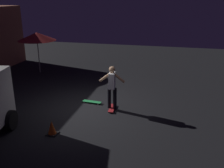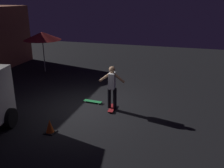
{
  "view_description": "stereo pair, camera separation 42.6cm",
  "coord_description": "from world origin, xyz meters",
  "px_view_note": "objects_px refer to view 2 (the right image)",
  "views": [
    {
      "loc": [
        -8.57,
        -3.11,
        4.16
      ],
      "look_at": [
        0.14,
        -0.96,
        1.05
      ],
      "focal_mm": 40.42,
      "sensor_mm": 36.0,
      "label": 1
    },
    {
      "loc": [
        -8.46,
        -3.52,
        4.16
      ],
      "look_at": [
        0.14,
        -0.96,
        1.05
      ],
      "focal_mm": 40.42,
      "sensor_mm": 36.0,
      "label": 2
    }
  ],
  "objects_px": {
    "patio_umbrella": "(42,36)",
    "traffic_cone": "(50,127)",
    "skateboard_ridden": "(112,108)",
    "skateboard_spare": "(93,101)",
    "skater": "(112,84)"
  },
  "relations": [
    {
      "from": "patio_umbrella",
      "to": "skateboard_spare",
      "type": "relative_size",
      "value": 2.9
    },
    {
      "from": "skateboard_ridden",
      "to": "traffic_cone",
      "type": "height_order",
      "value": "traffic_cone"
    },
    {
      "from": "skateboard_spare",
      "to": "traffic_cone",
      "type": "height_order",
      "value": "traffic_cone"
    },
    {
      "from": "skateboard_ridden",
      "to": "skater",
      "type": "bearing_deg",
      "value": 0.0
    },
    {
      "from": "patio_umbrella",
      "to": "skateboard_ridden",
      "type": "relative_size",
      "value": 2.9
    },
    {
      "from": "patio_umbrella",
      "to": "skateboard_spare",
      "type": "height_order",
      "value": "patio_umbrella"
    },
    {
      "from": "skateboard_spare",
      "to": "skater",
      "type": "relative_size",
      "value": 0.48
    },
    {
      "from": "patio_umbrella",
      "to": "skateboard_spare",
      "type": "bearing_deg",
      "value": -129.43
    },
    {
      "from": "patio_umbrella",
      "to": "traffic_cone",
      "type": "distance_m",
      "value": 7.59
    },
    {
      "from": "skateboard_spare",
      "to": "traffic_cone",
      "type": "distance_m",
      "value": 2.73
    },
    {
      "from": "patio_umbrella",
      "to": "skateboard_ridden",
      "type": "height_order",
      "value": "patio_umbrella"
    },
    {
      "from": "skateboard_spare",
      "to": "skater",
      "type": "bearing_deg",
      "value": -113.02
    },
    {
      "from": "patio_umbrella",
      "to": "skateboard_ridden",
      "type": "distance_m",
      "value": 6.91
    },
    {
      "from": "skateboard_spare",
      "to": "traffic_cone",
      "type": "relative_size",
      "value": 1.73
    },
    {
      "from": "traffic_cone",
      "to": "skateboard_ridden",
      "type": "bearing_deg",
      "value": -31.67
    }
  ]
}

